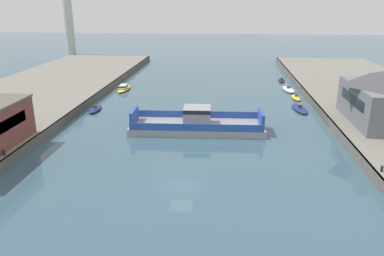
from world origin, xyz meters
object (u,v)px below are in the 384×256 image
object	(u,v)px
moored_boat_mid_right	(300,109)
moored_boat_mid_left	(282,80)
moored_boat_near_right	(95,109)
moored_boat_far_right	(296,98)
moored_boat_near_left	(289,89)
smokestack_distant_a	(68,12)
moored_boat_far_left	(124,88)
chain_ferry	(197,124)

from	to	relation	value
moored_boat_mid_right	moored_boat_mid_left	bearing A→B (deg)	89.46
moored_boat_near_right	moored_boat_far_right	distance (m)	40.39
moored_boat_near_right	moored_boat_mid_right	bearing A→B (deg)	5.87
moored_boat_near_left	smokestack_distant_a	xyz separation A→B (m)	(-72.15, 53.70, 14.90)
smokestack_distant_a	moored_boat_mid_left	bearing A→B (deg)	-30.94
moored_boat_mid_right	moored_boat_far_right	distance (m)	8.39
moored_boat_near_right	moored_boat_far_right	xyz separation A→B (m)	(38.49, 12.24, -0.01)
moored_boat_near_right	moored_boat_mid_right	size ratio (longest dim) A/B	0.75
moored_boat_mid_left	moored_boat_far_right	size ratio (longest dim) A/B	1.15
moored_boat_far_left	moored_boat_mid_left	bearing A→B (deg)	19.76
chain_ferry	moored_boat_near_right	world-z (taller)	chain_ferry
moored_boat_far_right	smokestack_distant_a	distance (m)	96.10
moored_boat_near_left	moored_boat_far_left	size ratio (longest dim) A/B	0.88
moored_boat_near_right	moored_boat_mid_left	xyz separation A→B (m)	(37.98, 30.31, -0.09)
moored_boat_near_left	moored_boat_mid_left	bearing A→B (deg)	90.64
moored_boat_mid_right	smokestack_distant_a	xyz separation A→B (m)	(-71.78, 69.61, 14.94)
moored_boat_near_left	moored_boat_far_right	bearing A→B (deg)	-87.09
moored_boat_mid_right	moored_boat_far_left	xyz separation A→B (m)	(-36.79, 13.12, 0.23)
moored_boat_mid_right	chain_ferry	bearing A→B (deg)	-143.49
moored_boat_mid_right	moored_boat_near_left	bearing A→B (deg)	88.68
chain_ferry	moored_boat_far_left	size ratio (longest dim) A/B	2.75
moored_boat_mid_right	moored_boat_far_left	bearing A→B (deg)	160.38
moored_boat_mid_left	smokestack_distant_a	xyz separation A→B (m)	(-72.03, 43.18, 14.99)
moored_boat_mid_left	smokestack_distant_a	world-z (taller)	smokestack_distant_a
moored_boat_near_left	moored_boat_mid_right	bearing A→B (deg)	-91.32
moored_boat_far_left	moored_boat_near_left	bearing A→B (deg)	4.30
moored_boat_far_left	smokestack_distant_a	size ratio (longest dim) A/B	0.27
moored_boat_near_left	moored_boat_far_right	world-z (taller)	moored_boat_near_left
chain_ferry	moored_boat_mid_left	size ratio (longest dim) A/B	3.71
chain_ferry	moored_boat_far_right	distance (m)	28.85
moored_boat_far_left	smokestack_distant_a	bearing A→B (deg)	121.77
moored_boat_near_left	moored_boat_far_right	distance (m)	7.57
moored_boat_near_right	moored_boat_mid_left	distance (m)	48.60
chain_ferry	moored_boat_near_left	xyz separation A→B (m)	(18.51, 29.34, -0.84)
moored_boat_near_right	moored_boat_mid_left	bearing A→B (deg)	38.59
chain_ferry	smokestack_distant_a	world-z (taller)	smokestack_distant_a
moored_boat_far_left	moored_boat_far_right	xyz separation A→B (m)	(37.55, -4.76, -0.21)
moored_boat_mid_left	moored_boat_mid_right	world-z (taller)	moored_boat_mid_right
moored_boat_mid_left	moored_boat_far_left	xyz separation A→B (m)	(-37.04, -13.31, 0.29)
moored_boat_far_left	smokestack_distant_a	xyz separation A→B (m)	(-34.99, 56.49, 14.71)
moored_boat_near_left	moored_boat_mid_right	world-z (taller)	moored_boat_near_left
smokestack_distant_a	chain_ferry	bearing A→B (deg)	-57.14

